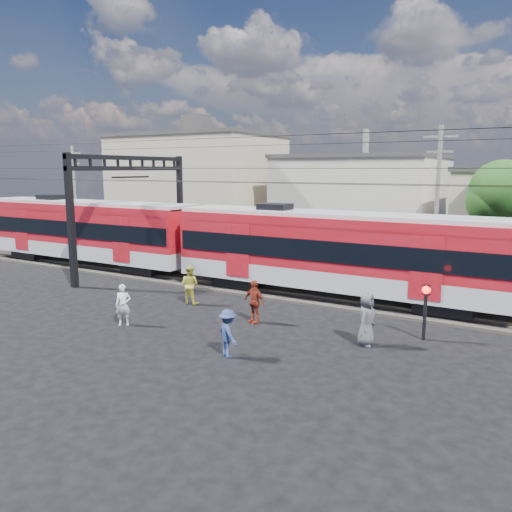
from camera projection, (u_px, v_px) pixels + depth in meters
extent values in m
plane|color=black|center=(184.00, 338.00, 18.48)|extent=(120.00, 120.00, 0.00)
cube|color=#2D2823|center=(282.00, 291.00, 25.30)|extent=(70.00, 3.40, 0.12)
cube|color=#59544C|center=(275.00, 292.00, 24.64)|extent=(70.00, 0.12, 0.12)
cube|color=#59544C|center=(289.00, 286.00, 25.92)|extent=(70.00, 0.12, 0.12)
cube|color=black|center=(36.00, 254.00, 34.67)|extent=(2.40, 2.20, 0.70)
cube|color=black|center=(148.00, 268.00, 29.64)|extent=(2.40, 2.20, 0.70)
cube|color=#ADB0B5|center=(87.00, 248.00, 32.01)|extent=(16.00, 3.00, 0.90)
cube|color=maroon|center=(86.00, 223.00, 31.73)|extent=(16.00, 3.00, 2.40)
cube|color=black|center=(86.00, 226.00, 31.77)|extent=(15.68, 3.08, 0.95)
cube|color=#ADB0B5|center=(85.00, 203.00, 31.51)|extent=(16.00, 2.60, 0.25)
cube|color=black|center=(242.00, 280.00, 26.42)|extent=(2.40, 2.20, 0.70)
cube|color=black|center=(446.00, 306.00, 21.39)|extent=(2.40, 2.20, 0.70)
cube|color=#ADB0B5|center=(334.00, 276.00, 23.76)|extent=(16.00, 3.00, 0.90)
cube|color=maroon|center=(335.00, 241.00, 23.48)|extent=(16.00, 3.00, 2.40)
cube|color=black|center=(335.00, 247.00, 23.52)|extent=(15.68, 3.08, 0.95)
cube|color=#ADB0B5|center=(335.00, 215.00, 23.26)|extent=(16.00, 2.60, 0.25)
cube|color=black|center=(71.00, 221.00, 25.78)|extent=(0.30, 0.30, 7.00)
cube|color=black|center=(180.00, 209.00, 33.46)|extent=(0.30, 0.30, 7.00)
cube|color=black|center=(130.00, 158.00, 29.05)|extent=(0.25, 9.30, 0.25)
cube|color=black|center=(131.00, 168.00, 29.16)|extent=(0.25, 9.30, 0.25)
cylinder|color=black|center=(277.00, 183.00, 23.77)|extent=(70.00, 0.03, 0.03)
cylinder|color=black|center=(289.00, 183.00, 24.96)|extent=(70.00, 0.03, 0.03)
cylinder|color=black|center=(277.00, 168.00, 23.65)|extent=(70.00, 0.03, 0.03)
cylinder|color=black|center=(290.00, 168.00, 24.84)|extent=(70.00, 0.03, 0.03)
cylinder|color=black|center=(246.00, 137.00, 21.03)|extent=(70.00, 0.03, 0.03)
cylinder|color=black|center=(313.00, 144.00, 27.01)|extent=(70.00, 0.03, 0.03)
cube|color=#BDAE90|center=(198.00, 187.00, 46.55)|extent=(14.00, 10.00, 9.00)
cube|color=#3F3D3A|center=(197.00, 136.00, 45.75)|extent=(14.28, 10.20, 0.30)
cube|color=#BCB4A4|center=(364.00, 201.00, 41.92)|extent=(12.00, 12.00, 7.00)
cube|color=#3F3D3A|center=(365.00, 157.00, 41.29)|extent=(12.24, 12.24, 0.30)
cylinder|color=slate|center=(437.00, 204.00, 27.61)|extent=(0.24, 0.24, 8.50)
cube|color=slate|center=(441.00, 137.00, 26.98)|extent=(1.80, 0.12, 0.12)
cube|color=slate|center=(440.00, 152.00, 27.12)|extent=(1.40, 0.12, 0.12)
cylinder|color=slate|center=(75.00, 196.00, 40.55)|extent=(0.24, 0.24, 8.00)
cube|color=slate|center=(72.00, 153.00, 39.97)|extent=(1.80, 0.12, 0.12)
cube|color=slate|center=(73.00, 163.00, 40.10)|extent=(1.40, 0.12, 0.12)
cylinder|color=#382619|center=(497.00, 242.00, 29.10)|extent=(0.36, 0.36, 3.92)
sphere|color=#174313|center=(502.00, 191.00, 28.59)|extent=(3.64, 3.64, 3.64)
imported|color=silver|center=(123.00, 305.00, 19.86)|extent=(0.72, 0.68, 1.66)
imported|color=gold|center=(190.00, 285.00, 23.01)|extent=(0.92, 0.74, 1.80)
imported|color=navy|center=(228.00, 333.00, 16.48)|extent=(1.21, 1.06, 1.62)
imported|color=maroon|center=(254.00, 302.00, 20.13)|extent=(1.11, 0.65, 1.77)
imported|color=#47484C|center=(367.00, 319.00, 17.55)|extent=(0.63, 0.95, 1.92)
cylinder|color=black|center=(425.00, 314.00, 18.09)|extent=(0.13, 0.13, 1.94)
sphere|color=#FF140C|center=(426.00, 290.00, 17.93)|extent=(0.30, 0.30, 0.30)
cube|color=black|center=(426.00, 290.00, 17.93)|extent=(0.27, 0.06, 0.38)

